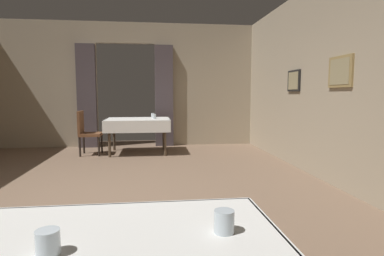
{
  "coord_description": "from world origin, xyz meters",
  "views": [
    {
      "loc": [
        0.64,
        -3.8,
        1.28
      ],
      "look_at": [
        1.13,
        0.17,
        0.85
      ],
      "focal_mm": 29.72,
      "sensor_mm": 36.0,
      "label": 1
    }
  ],
  "objects_px": {
    "dining_table_mid": "(138,123)",
    "glass_mid_a": "(154,116)",
    "glass_near_a": "(224,221)",
    "chair_mid_left": "(87,131)",
    "glass_mid_b": "(153,115)",
    "glass_near_b": "(48,242)"
  },
  "relations": [
    {
      "from": "dining_table_mid",
      "to": "glass_mid_a",
      "type": "xyz_separation_m",
      "value": [
        0.35,
        -0.07,
        0.14
      ]
    },
    {
      "from": "dining_table_mid",
      "to": "glass_near_a",
      "type": "relative_size",
      "value": 15.62
    },
    {
      "from": "chair_mid_left",
      "to": "glass_mid_a",
      "type": "height_order",
      "value": "chair_mid_left"
    },
    {
      "from": "dining_table_mid",
      "to": "glass_mid_b",
      "type": "xyz_separation_m",
      "value": [
        0.32,
        0.31,
        0.14
      ]
    },
    {
      "from": "chair_mid_left",
      "to": "glass_near_b",
      "type": "height_order",
      "value": "chair_mid_left"
    },
    {
      "from": "dining_table_mid",
      "to": "glass_mid_b",
      "type": "distance_m",
      "value": 0.46
    },
    {
      "from": "glass_mid_b",
      "to": "glass_near_a",
      "type": "bearing_deg",
      "value": -87.48
    },
    {
      "from": "chair_mid_left",
      "to": "glass_near_b",
      "type": "relative_size",
      "value": 11.02
    },
    {
      "from": "glass_mid_a",
      "to": "glass_mid_b",
      "type": "relative_size",
      "value": 1.03
    },
    {
      "from": "dining_table_mid",
      "to": "glass_near_a",
      "type": "xyz_separation_m",
      "value": [
        0.59,
        -5.79,
        0.13
      ]
    },
    {
      "from": "glass_near_b",
      "to": "glass_near_a",
      "type": "bearing_deg",
      "value": 8.75
    },
    {
      "from": "glass_near_a",
      "to": "glass_near_b",
      "type": "height_order",
      "value": "glass_near_a"
    },
    {
      "from": "chair_mid_left",
      "to": "dining_table_mid",
      "type": "bearing_deg",
      "value": 4.65
    },
    {
      "from": "chair_mid_left",
      "to": "glass_near_b",
      "type": "bearing_deg",
      "value": -79.84
    },
    {
      "from": "glass_mid_a",
      "to": "glass_mid_b",
      "type": "distance_m",
      "value": 0.38
    },
    {
      "from": "dining_table_mid",
      "to": "glass_mid_b",
      "type": "bearing_deg",
      "value": 43.94
    },
    {
      "from": "dining_table_mid",
      "to": "glass_mid_b",
      "type": "height_order",
      "value": "glass_mid_b"
    },
    {
      "from": "glass_near_a",
      "to": "glass_mid_b",
      "type": "bearing_deg",
      "value": 92.52
    },
    {
      "from": "glass_mid_b",
      "to": "dining_table_mid",
      "type": "bearing_deg",
      "value": -136.06
    },
    {
      "from": "chair_mid_left",
      "to": "glass_mid_b",
      "type": "bearing_deg",
      "value": 15.9
    },
    {
      "from": "glass_near_a",
      "to": "glass_mid_a",
      "type": "xyz_separation_m",
      "value": [
        -0.24,
        5.72,
        0.01
      ]
    },
    {
      "from": "dining_table_mid",
      "to": "chair_mid_left",
      "type": "xyz_separation_m",
      "value": [
        -1.07,
        -0.09,
        -0.15
      ]
    }
  ]
}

